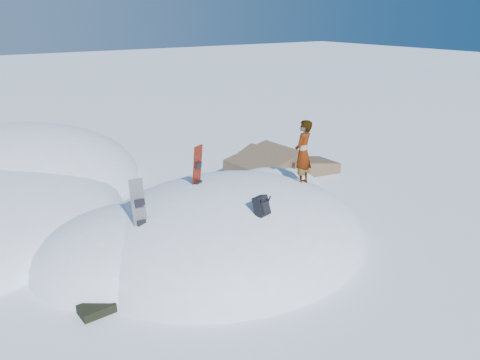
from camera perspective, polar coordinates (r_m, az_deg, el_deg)
ground at (r=11.36m, az=-1.43°, el=-7.62°), size 120.00×120.00×0.00m
snow_mound at (r=11.46m, az=-2.81°, el=-7.38°), size 8.00×6.00×3.00m
rock_outcrop at (r=15.59m, az=4.08°, el=0.20°), size 4.68×4.41×1.68m
snowboard_red at (r=10.94m, az=-5.25°, el=0.50°), size 0.34×0.30×1.52m
snowboard_dark at (r=9.78m, az=-12.10°, el=-4.14°), size 0.31×0.33×1.50m
backpack at (r=9.59m, az=2.70°, el=-3.18°), size 0.36×0.41×0.48m
gear_pile at (r=9.31m, az=-16.86°, el=-14.53°), size 0.81×0.61×0.22m
person at (r=11.69m, az=7.68°, el=3.30°), size 0.71×0.62×1.65m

